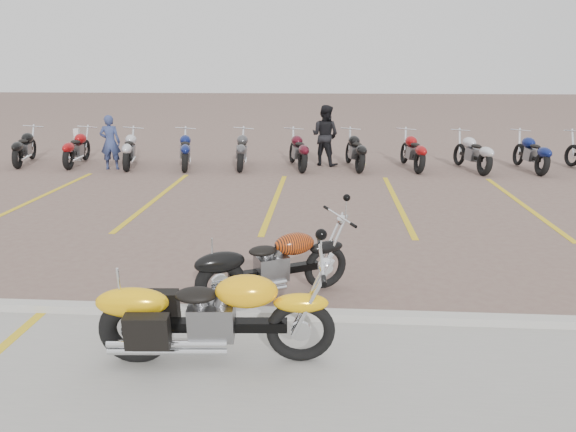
% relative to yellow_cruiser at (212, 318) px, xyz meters
% --- Properties ---
extents(ground, '(100.00, 100.00, 0.00)m').
position_rel_yellow_cruiser_xyz_m(ground, '(-0.01, 3.04, -0.49)').
color(ground, '#705B50').
rests_on(ground, ground).
extents(curb, '(60.00, 0.18, 0.12)m').
position_rel_yellow_cruiser_xyz_m(curb, '(-0.01, 1.04, -0.43)').
color(curb, '#ADAAA3').
rests_on(curb, ground).
extents(parking_stripes, '(38.00, 5.50, 0.01)m').
position_rel_yellow_cruiser_xyz_m(parking_stripes, '(-0.01, 7.04, -0.48)').
color(parking_stripes, gold).
rests_on(parking_stripes, ground).
extents(yellow_cruiser, '(2.39, 0.39, 0.98)m').
position_rel_yellow_cruiser_xyz_m(yellow_cruiser, '(0.00, 0.00, 0.00)').
color(yellow_cruiser, black).
rests_on(yellow_cruiser, ground).
extents(flame_cruiser, '(1.92, 1.09, 0.87)m').
position_rel_yellow_cruiser_xyz_m(flame_cruiser, '(0.42, 1.64, -0.06)').
color(flame_cruiser, black).
rests_on(flame_cruiser, ground).
extents(person_a, '(0.62, 0.46, 1.56)m').
position_rel_yellow_cruiser_xyz_m(person_a, '(-5.07, 10.51, 0.29)').
color(person_a, navy).
rests_on(person_a, ground).
extents(person_b, '(1.08, 1.00, 1.78)m').
position_rel_yellow_cruiser_xyz_m(person_b, '(1.06, 11.60, 0.40)').
color(person_b, black).
rests_on(person_b, ground).
extents(bollard, '(0.16, 0.16, 1.00)m').
position_rel_yellow_cruiser_xyz_m(bollard, '(-6.66, 11.89, 0.01)').
color(bollard, silver).
rests_on(bollard, ground).
extents(bg_bike_row, '(20.75, 2.08, 1.10)m').
position_rel_yellow_cruiser_xyz_m(bg_bike_row, '(1.90, 11.05, 0.06)').
color(bg_bike_row, black).
rests_on(bg_bike_row, ground).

